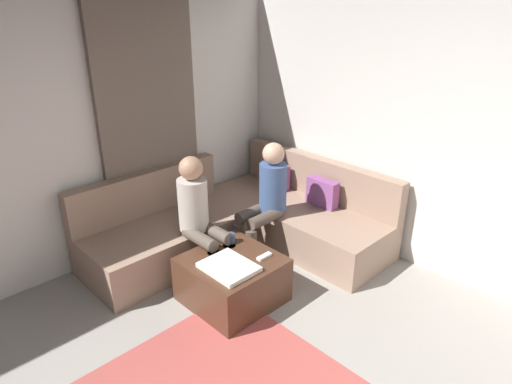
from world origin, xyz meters
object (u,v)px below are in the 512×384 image
game_remote (264,256)px  person_on_couch_back (266,196)px  person_on_couch_side (200,215)px  ottoman (232,279)px  sectional_couch (243,222)px  coffee_mug (231,238)px

game_remote → person_on_couch_back: (-0.54, 0.56, 0.23)m
person_on_couch_side → ottoman: bearing=84.5°
ottoman → sectional_couch: bearing=131.5°
sectional_couch → person_on_couch_back: (0.29, 0.06, 0.38)m
person_on_couch_back → ottoman: bearing=114.5°
coffee_mug → game_remote: 0.40m
sectional_couch → coffee_mug: size_ratio=26.84×
game_remote → person_on_couch_back: size_ratio=0.12×
sectional_couch → person_on_couch_back: bearing=10.9°
ottoman → person_on_couch_side: (-0.49, 0.05, 0.45)m
sectional_couch → game_remote: sectional_couch is taller
person_on_couch_side → person_on_couch_back: bearing=169.3°
sectional_couch → person_on_couch_back: 0.48m
ottoman → person_on_couch_back: bearing=114.5°
game_remote → person_on_couch_side: size_ratio=0.12×
game_remote → person_on_couch_back: 0.81m
person_on_couch_back → person_on_couch_side: size_ratio=1.00×
coffee_mug → person_on_couch_side: (-0.27, -0.13, 0.19)m
sectional_couch → coffee_mug: 0.72m
person_on_couch_back → game_remote: bearing=133.6°
sectional_couch → game_remote: bearing=-31.6°
ottoman → person_on_couch_side: size_ratio=0.63×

